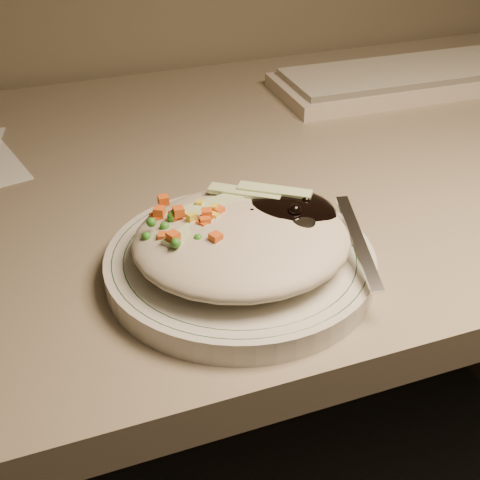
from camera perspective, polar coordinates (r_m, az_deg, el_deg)
name	(u,v)px	position (r m, az deg, el deg)	size (l,w,h in m)	color
desk	(231,298)	(0.90, -0.79, -4.96)	(1.40, 0.70, 0.74)	#80725D
plate	(240,264)	(0.60, 0.00, -2.09)	(0.24, 0.24, 0.02)	silver
plate_rim	(240,255)	(0.59, 0.00, -1.30)	(0.23, 0.23, 0.00)	#144723
meal	(245,234)	(0.58, 0.42, 0.51)	(0.20, 0.19, 0.05)	#B0A58F
keyboard	(412,78)	(1.06, 14.49, 13.27)	(0.42, 0.16, 0.03)	beige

